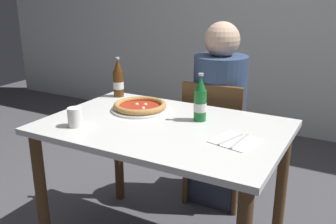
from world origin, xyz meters
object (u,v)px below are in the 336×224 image
at_px(napkin_with_cutlery, 235,141).
at_px(diner_seated, 219,119).
at_px(beer_bottle_center, 200,101).
at_px(pizza_margherita_near, 140,107).
at_px(beer_bottle_left, 118,80).
at_px(paper_cup, 75,117).
at_px(dining_table_main, 163,145).
at_px(chair_behind_table, 216,136).

bearing_deg(napkin_with_cutlery, diner_seated, 116.27).
relative_size(beer_bottle_center, napkin_with_cutlery, 1.14).
relative_size(pizza_margherita_near, beer_bottle_left, 1.30).
bearing_deg(napkin_with_cutlery, pizza_margherita_near, 163.62).
height_order(pizza_margherita_near, paper_cup, paper_cup).
relative_size(dining_table_main, beer_bottle_left, 4.86).
bearing_deg(pizza_margherita_near, chair_behind_table, 59.62).
xyz_separation_m(chair_behind_table, paper_cup, (-0.41, -0.84, 0.32)).
bearing_deg(dining_table_main, pizza_margherita_near, 148.38).
xyz_separation_m(beer_bottle_center, paper_cup, (-0.50, -0.37, -0.06)).
distance_m(diner_seated, beer_bottle_left, 0.70).
relative_size(dining_table_main, diner_seated, 0.99).
bearing_deg(chair_behind_table, beer_bottle_left, 24.09).
bearing_deg(paper_cup, beer_bottle_left, 103.84).
height_order(beer_bottle_center, paper_cup, beer_bottle_center).
xyz_separation_m(diner_seated, pizza_margherita_near, (-0.27, -0.52, 0.19)).
distance_m(dining_table_main, paper_cup, 0.46).
bearing_deg(beer_bottle_left, paper_cup, -76.16).
bearing_deg(dining_table_main, chair_behind_table, 85.35).
height_order(diner_seated, napkin_with_cutlery, diner_seated).
relative_size(beer_bottle_center, paper_cup, 2.60).
distance_m(dining_table_main, pizza_margherita_near, 0.30).
height_order(pizza_margherita_near, napkin_with_cutlery, pizza_margherita_near).
bearing_deg(beer_bottle_center, pizza_margherita_near, -179.64).
bearing_deg(napkin_with_cutlery, chair_behind_table, 117.66).
relative_size(pizza_margherita_near, napkin_with_cutlery, 1.49).
bearing_deg(paper_cup, dining_table_main, 32.64).
distance_m(chair_behind_table, diner_seated, 0.11).
bearing_deg(dining_table_main, beer_bottle_center, 46.15).
height_order(diner_seated, beer_bottle_center, diner_seated).
distance_m(dining_table_main, napkin_with_cutlery, 0.41).
bearing_deg(beer_bottle_center, napkin_with_cutlery, -35.75).
distance_m(napkin_with_cutlery, paper_cup, 0.78).
height_order(beer_bottle_left, beer_bottle_center, same).
bearing_deg(napkin_with_cutlery, beer_bottle_left, 158.01).
relative_size(diner_seated, beer_bottle_left, 4.89).
height_order(diner_seated, pizza_margherita_near, diner_seated).
distance_m(diner_seated, pizza_margherita_near, 0.62).
relative_size(beer_bottle_left, beer_bottle_center, 1.00).
bearing_deg(chair_behind_table, dining_table_main, 81.36).
bearing_deg(chair_behind_table, diner_seated, -88.42).
distance_m(beer_bottle_left, napkin_with_cutlery, 0.97).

